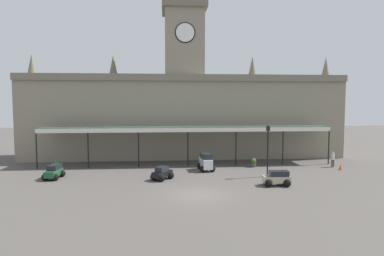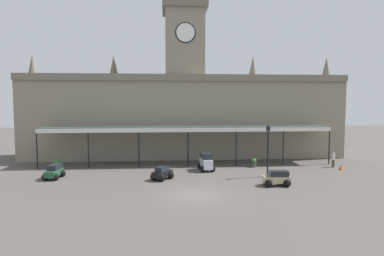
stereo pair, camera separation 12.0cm
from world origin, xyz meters
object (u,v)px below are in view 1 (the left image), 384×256
object	(u,v)px
car_beige_estate	(277,179)
victorian_lamppost	(268,144)
traffic_cone	(341,167)
planter_forecourt_centre	(253,162)
car_green_estate	(54,173)
pedestrian_crossing_forecourt	(333,159)
car_white_van	(206,163)
planter_by_canopy	(57,165)
car_black_sedan	(162,174)

from	to	relation	value
car_beige_estate	victorian_lamppost	world-z (taller)	victorian_lamppost
traffic_cone	planter_forecourt_centre	distance (m)	8.91
car_green_estate	traffic_cone	world-z (taller)	car_green_estate
pedestrian_crossing_forecourt	planter_forecourt_centre	bearing A→B (deg)	174.64
car_white_van	victorian_lamppost	distance (m)	6.74
car_green_estate	planter_by_canopy	size ratio (longest dim) A/B	2.41
car_beige_estate	traffic_cone	xyz separation A→B (m)	(8.82, 5.85, -0.28)
car_green_estate	planter_forecourt_centre	size ratio (longest dim) A/B	2.41
car_black_sedan	traffic_cone	bearing A→B (deg)	8.82
pedestrian_crossing_forecourt	victorian_lamppost	distance (m)	9.50
victorian_lamppost	planter_by_canopy	world-z (taller)	victorian_lamppost
planter_forecourt_centre	planter_by_canopy	distance (m)	20.82
car_beige_estate	car_black_sedan	size ratio (longest dim) A/B	1.02
planter_by_canopy	car_white_van	bearing A→B (deg)	-6.63
car_green_estate	car_white_van	bearing A→B (deg)	10.00
car_black_sedan	pedestrian_crossing_forecourt	size ratio (longest dim) A/B	1.35
car_white_van	pedestrian_crossing_forecourt	xyz separation A→B (m)	(13.84, 0.53, 0.10)
traffic_cone	car_green_estate	bearing A→B (deg)	-176.62
car_white_van	pedestrian_crossing_forecourt	world-z (taller)	car_white_van
car_black_sedan	planter_by_canopy	world-z (taller)	car_black_sedan
traffic_cone	planter_by_canopy	world-z (taller)	planter_by_canopy
victorian_lamppost	traffic_cone	bearing A→B (deg)	15.95
car_black_sedan	victorian_lamppost	xyz separation A→B (m)	(9.88, 0.41, 2.55)
pedestrian_crossing_forecourt	traffic_cone	bearing A→B (deg)	-84.08
car_green_estate	planter_forecourt_centre	xyz separation A→B (m)	(19.72, 3.86, -0.07)
car_green_estate	car_white_van	distance (m)	14.59
car_white_van	pedestrian_crossing_forecourt	bearing A→B (deg)	2.20
planter_forecourt_centre	victorian_lamppost	bearing A→B (deg)	-89.06
car_black_sedan	planter_by_canopy	size ratio (longest dim) A/B	2.34
car_green_estate	victorian_lamppost	xyz separation A→B (m)	(19.79, -0.77, 2.48)
car_green_estate	traffic_cone	xyz separation A→B (m)	(28.36, 1.68, -0.28)
traffic_cone	planter_by_canopy	bearing A→B (deg)	174.85
car_beige_estate	traffic_cone	size ratio (longest dim) A/B	3.99
car_white_van	car_black_sedan	world-z (taller)	car_white_van
car_beige_estate	planter_forecourt_centre	world-z (taller)	car_beige_estate
car_green_estate	planter_forecourt_centre	distance (m)	20.09
pedestrian_crossing_forecourt	planter_forecourt_centre	size ratio (longest dim) A/B	1.74
victorian_lamppost	planter_by_canopy	bearing A→B (deg)	166.28
car_green_estate	car_black_sedan	bearing A→B (deg)	-6.81
car_white_van	planter_forecourt_centre	bearing A→B (deg)	13.96
planter_by_canopy	car_green_estate	bearing A→B (deg)	-75.75
car_green_estate	victorian_lamppost	world-z (taller)	victorian_lamppost
car_green_estate	traffic_cone	bearing A→B (deg)	3.38
car_green_estate	pedestrian_crossing_forecourt	xyz separation A→B (m)	(28.21, 3.07, 0.34)
car_beige_estate	planter_forecourt_centre	xyz separation A→B (m)	(0.18, 8.04, -0.07)
victorian_lamppost	planter_by_canopy	xyz separation A→B (m)	(-20.89, 5.10, -2.56)
car_black_sedan	car_beige_estate	bearing A→B (deg)	-17.28
car_green_estate	car_black_sedan	xyz separation A→B (m)	(9.92, -1.18, -0.06)
car_white_van	planter_by_canopy	size ratio (longest dim) A/B	2.57
victorian_lamppost	traffic_cone	size ratio (longest dim) A/B	8.52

